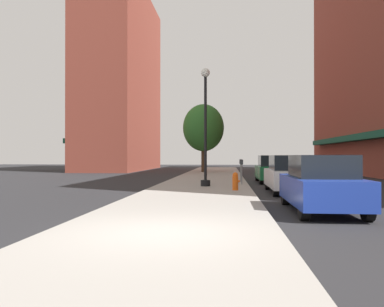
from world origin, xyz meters
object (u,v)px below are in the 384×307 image
lamppost (205,124)px  parking_meter_near (242,169)px  car_blue (321,184)px  car_green (272,169)px  fire_hydrant (235,181)px  parking_meter_far (241,168)px  car_white (289,175)px  tree_near (203,128)px

lamppost → parking_meter_near: (1.85, 1.32, -2.25)m
parking_meter_near → car_blue: (1.95, -9.20, -0.14)m
car_green → fire_hydrant: bearing=-109.4°
parking_meter_near → car_blue: bearing=-78.0°
parking_meter_far → car_white: (1.95, -5.17, -0.14)m
tree_near → car_blue: bearing=-78.7°
lamppost → car_blue: lamppost is taller
car_green → car_white: bearing=-90.3°
fire_hydrant → tree_near: size_ratio=0.12×
fire_hydrant → car_blue: car_blue is taller
fire_hydrant → parking_meter_far: (0.41, 5.37, 0.43)m
car_green → tree_near: bearing=111.5°
fire_hydrant → lamppost: bearing=123.0°
parking_meter_far → car_white: 5.53m
car_blue → car_white: size_ratio=1.00×
lamppost → car_green: lamppost is taller
parking_meter_near → car_white: size_ratio=0.30×
car_green → car_blue: bearing=-90.3°
lamppost → fire_hydrant: 3.77m
parking_meter_near → car_green: car_green is taller
lamppost → parking_meter_far: 4.29m
tree_near → car_white: tree_near is taller
lamppost → parking_meter_far: bearing=59.5°
car_blue → car_green: same height
tree_near → parking_meter_near: bearing=-79.1°
lamppost → fire_hydrant: (1.44, -2.22, -2.68)m
parking_meter_near → tree_near: bearing=100.9°
fire_hydrant → car_white: 2.39m
car_white → car_green: size_ratio=1.00×
fire_hydrant → car_white: size_ratio=0.18×
parking_meter_near → car_blue: 9.41m
parking_meter_far → car_green: (1.95, 1.43, -0.14)m
lamppost → car_white: (3.80, -2.02, -2.39)m
parking_meter_near → car_blue: size_ratio=0.30×
parking_meter_far → car_white: size_ratio=0.30×
parking_meter_far → car_blue: (1.95, -11.03, -0.14)m
fire_hydrant → car_blue: (2.36, -5.66, 0.29)m
car_white → car_blue: bearing=-90.2°
lamppost → car_green: size_ratio=1.37×
parking_meter_far → tree_near: tree_near is taller
car_green → parking_meter_far: bearing=-143.9°
parking_meter_near → car_blue: car_blue is taller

